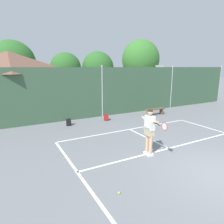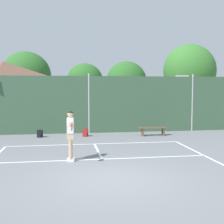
{
  "view_description": "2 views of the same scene",
  "coord_description": "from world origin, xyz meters",
  "px_view_note": "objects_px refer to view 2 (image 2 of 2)",
  "views": [
    {
      "loc": [
        -5.94,
        -3.32,
        3.42
      ],
      "look_at": [
        -0.81,
        6.09,
        0.97
      ],
      "focal_mm": 31.76,
      "sensor_mm": 36.0,
      "label": 1
    },
    {
      "loc": [
        -1.25,
        -8.19,
        2.67
      ],
      "look_at": [
        0.63,
        4.04,
        1.66
      ],
      "focal_mm": 46.4,
      "sensor_mm": 36.0,
      "label": 2
    }
  ],
  "objects_px": {
    "tennis_player": "(71,131)",
    "courtside_bench": "(153,129)",
    "basketball_hoop": "(182,94)",
    "backpack_black": "(40,134)",
    "backpack_red": "(85,133)"
  },
  "relations": [
    {
      "from": "backpack_red",
      "to": "courtside_bench",
      "type": "xyz_separation_m",
      "value": [
        3.79,
        -0.37,
        0.17
      ]
    },
    {
      "from": "basketball_hoop",
      "to": "tennis_player",
      "type": "height_order",
      "value": "basketball_hoop"
    },
    {
      "from": "tennis_player",
      "to": "courtside_bench",
      "type": "height_order",
      "value": "tennis_player"
    },
    {
      "from": "backpack_black",
      "to": "courtside_bench",
      "type": "xyz_separation_m",
      "value": [
        6.27,
        -0.42,
        0.17
      ]
    },
    {
      "from": "basketball_hoop",
      "to": "courtside_bench",
      "type": "distance_m",
      "value": 4.63
    },
    {
      "from": "basketball_hoop",
      "to": "backpack_black",
      "type": "height_order",
      "value": "basketball_hoop"
    },
    {
      "from": "basketball_hoop",
      "to": "backpack_black",
      "type": "bearing_deg",
      "value": -164.05
    },
    {
      "from": "tennis_player",
      "to": "courtside_bench",
      "type": "relative_size",
      "value": 1.16
    },
    {
      "from": "backpack_black",
      "to": "backpack_red",
      "type": "xyz_separation_m",
      "value": [
        2.48,
        -0.05,
        0.0
      ]
    },
    {
      "from": "tennis_player",
      "to": "basketball_hoop",
      "type": "bearing_deg",
      "value": 46.95
    },
    {
      "from": "tennis_player",
      "to": "backpack_red",
      "type": "xyz_separation_m",
      "value": [
        0.86,
        5.42,
        -0.92
      ]
    },
    {
      "from": "basketball_hoop",
      "to": "backpack_black",
      "type": "distance_m",
      "value": 9.77
    },
    {
      "from": "basketball_hoop",
      "to": "courtside_bench",
      "type": "bearing_deg",
      "value": -133.69
    },
    {
      "from": "basketball_hoop",
      "to": "courtside_bench",
      "type": "xyz_separation_m",
      "value": [
        -2.9,
        -3.04,
        -1.95
      ]
    },
    {
      "from": "tennis_player",
      "to": "backpack_black",
      "type": "height_order",
      "value": "tennis_player"
    }
  ]
}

